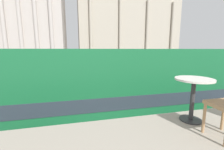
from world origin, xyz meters
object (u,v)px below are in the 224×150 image
object	(u,v)px
pedestrian_yellow	(44,88)
car_maroon	(94,81)
double_decker_bus	(132,95)
pedestrian_blue	(60,67)
plaza_building_left	(17,25)
car_silver	(67,70)
traffic_light_near	(43,77)
pedestrian_olive	(111,65)
traffic_light_mid	(116,65)
pedestrian_grey	(91,71)
plaza_building_right	(126,29)
cafe_dining_table	(193,90)

from	to	relation	value
pedestrian_yellow	car_maroon	bearing A→B (deg)	50.25
double_decker_bus	car_maroon	distance (m)	11.43
car_maroon	pedestrian_blue	xyz separation A→B (m)	(-5.00, 13.10, 0.27)
double_decker_bus	car_maroon	size ratio (longest dim) A/B	2.50
plaza_building_left	car_silver	xyz separation A→B (m)	(13.65, -19.72, -9.96)
double_decker_bus	pedestrian_yellow	world-z (taller)	double_decker_bus
pedestrian_yellow	pedestrian_blue	bearing A→B (deg)	102.16
traffic_light_near	pedestrian_olive	xyz separation A→B (m)	(9.96, 20.07, -1.22)
traffic_light_mid	double_decker_bus	bearing A→B (deg)	-101.72
car_maroon	car_silver	bearing A→B (deg)	-107.66
traffic_light_near	car_maroon	bearing A→B (deg)	47.38
double_decker_bus	plaza_building_left	distance (m)	45.57
car_maroon	pedestrian_grey	world-z (taller)	pedestrian_grey
traffic_light_mid	pedestrian_yellow	size ratio (longest dim) A/B	2.02
pedestrian_olive	pedestrian_yellow	distance (m)	21.63
pedestrian_olive	pedestrian_grey	world-z (taller)	pedestrian_grey
pedestrian_grey	traffic_light_near	bearing A→B (deg)	-46.12
car_silver	plaza_building_right	bearing A→B (deg)	-158.53
car_maroon	car_silver	xyz separation A→B (m)	(-3.61, 10.19, 0.00)
plaza_building_left	plaza_building_right	distance (m)	33.87
car_silver	pedestrian_blue	xyz separation A→B (m)	(-1.39, 2.91, 0.27)
traffic_light_near	plaza_building_left	bearing A→B (deg)	110.33
car_maroon	pedestrian_yellow	size ratio (longest dim) A/B	2.32
car_silver	pedestrian_olive	bearing A→B (deg)	177.22
double_decker_bus	car_silver	bearing A→B (deg)	107.04
traffic_light_mid	pedestrian_olive	distance (m)	14.48
pedestrian_olive	pedestrian_yellow	bearing A→B (deg)	170.76
pedestrian_olive	double_decker_bus	bearing A→B (deg)	-172.29
traffic_light_near	pedestrian_blue	bearing A→B (deg)	91.91
pedestrian_olive	traffic_light_mid	bearing A→B (deg)	-171.78
plaza_building_right	pedestrian_blue	xyz separation A→B (m)	(-20.95, -23.37, -10.69)
traffic_light_near	pedestrian_yellow	xyz separation A→B (m)	(-0.22, 0.99, -1.11)
pedestrian_olive	pedestrian_grey	xyz separation A→B (m)	(-5.22, -8.80, 0.02)
car_silver	plaza_building_left	bearing A→B (deg)	-87.17
pedestrian_blue	car_maroon	bearing A→B (deg)	77.94
cafe_dining_table	plaza_building_left	bearing A→B (deg)	111.07
cafe_dining_table	plaza_building_right	xyz separation A→B (m)	(15.95, 51.35, 8.07)
cafe_dining_table	pedestrian_blue	distance (m)	28.55
plaza_building_left	car_maroon	distance (m)	35.94
traffic_light_mid	plaza_building_right	bearing A→B (deg)	69.73
double_decker_bus	car_silver	xyz separation A→B (m)	(-3.93, 21.49, -1.68)
pedestrian_grey	car_maroon	bearing A→B (deg)	-26.26
traffic_light_mid	pedestrian_grey	distance (m)	6.11
traffic_light_mid	pedestrian_blue	bearing A→B (deg)	123.43
traffic_light_mid	pedestrian_grey	world-z (taller)	traffic_light_mid
double_decker_bus	pedestrian_grey	world-z (taller)	double_decker_bus
double_decker_bus	pedestrian_olive	world-z (taller)	double_decker_bus
cafe_dining_table	pedestrian_grey	xyz separation A→B (m)	(0.34, 21.37, -2.63)
plaza_building_left	pedestrian_yellow	xyz separation A→B (m)	(12.64, -33.70, -9.61)
double_decker_bus	pedestrian_yellow	xyz separation A→B (m)	(-4.95, 7.51, -1.33)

